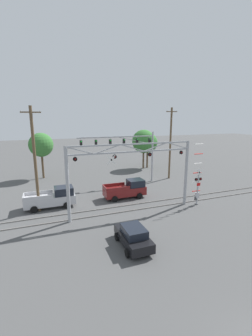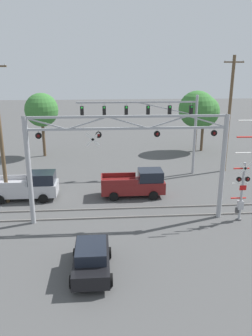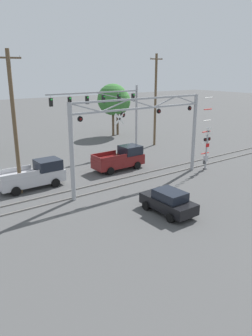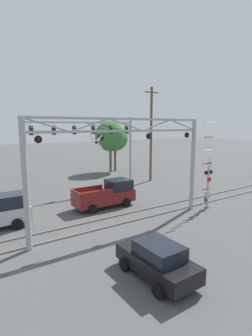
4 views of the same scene
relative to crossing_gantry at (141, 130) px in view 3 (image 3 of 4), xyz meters
The scene contains 12 objects.
rail_track_near 4.38m from the crossing_gantry, 87.96° to the left, with size 80.00×0.08×0.10m, color gray.
rail_track_far 4.70m from the crossing_gantry, 89.66° to the left, with size 80.00×0.08×0.10m, color gray.
crossing_gantry is the anchor object (origin of this frame).
crossing_signal_mast 7.64m from the crossing_gantry, ahead, with size 1.15×0.35×6.62m.
traffic_signal_span 10.15m from the crossing_gantry, 68.10° to the left, with size 10.82×0.39×7.29m.
pickup_truck_lead 5.48m from the crossing_gantry, 76.62° to the left, with size 4.87×2.10×2.08m.
pickup_truck_following 9.09m from the crossing_gantry, 150.22° to the left, with size 5.08×2.10×2.08m.
sedan_waiting 7.04m from the crossing_gantry, 111.53° to the right, with size 1.97×3.85×1.54m.
utility_pole_left 9.44m from the crossing_gantry, 157.42° to the left, with size 1.80×0.28×10.31m.
utility_pole_right 14.27m from the crossing_gantry, 44.22° to the left, with size 1.80×0.28×10.67m.
background_tree_beyond_span 20.16m from the crossing_gantry, 62.02° to the left, with size 4.23×4.23×7.11m.
background_tree_far_right_verge 20.76m from the crossing_gantry, 60.11° to the left, with size 3.66×3.66×6.54m.
Camera 3 is at (-16.07, -3.81, 8.99)m, focal length 35.00 mm.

